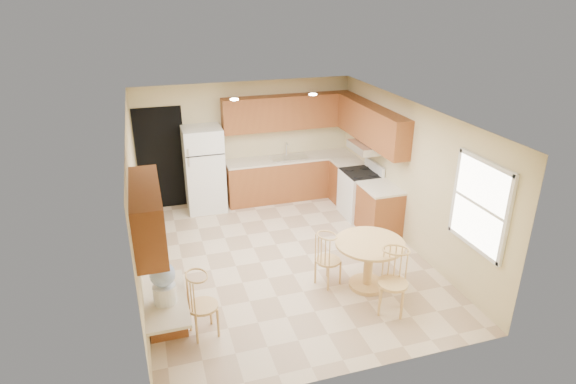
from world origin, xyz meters
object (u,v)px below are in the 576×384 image
object	(u,v)px
stove	(360,193)
dining_table	(369,258)
water_crock	(163,282)
refrigerator	(204,169)
chair_table_a	(330,257)
chair_table_b	(397,279)
chair_desk	(203,302)

from	to	relation	value
stove	dining_table	world-z (taller)	stove
water_crock	refrigerator	bearing A→B (deg)	75.87
refrigerator	stove	world-z (taller)	refrigerator
dining_table	chair_table_a	distance (m)	0.58
refrigerator	dining_table	distance (m)	4.06
dining_table	chair_table_b	xyz separation A→B (m)	(0.05, -0.74, 0.08)
refrigerator	dining_table	size ratio (longest dim) A/B	1.66
chair_table_a	chair_desk	distance (m)	2.07
dining_table	refrigerator	bearing A→B (deg)	118.46
refrigerator	water_crock	world-z (taller)	refrigerator
dining_table	water_crock	distance (m)	3.09
stove	dining_table	xyz separation A→B (m)	(-0.95, -2.34, 0.03)
dining_table	chair_desk	xyz separation A→B (m)	(-2.53, -0.45, 0.05)
water_crock	chair_table_b	bearing A→B (deg)	-2.41
chair_table_a	refrigerator	bearing A→B (deg)	176.90
stove	chair_table_a	size ratio (longest dim) A/B	1.28
water_crock	chair_table_a	bearing A→B (deg)	17.85
refrigerator	chair_desk	distance (m)	4.06
refrigerator	stove	size ratio (longest dim) A/B	1.58
refrigerator	stove	bearing A→B (deg)	-22.99
chair_desk	water_crock	size ratio (longest dim) A/B	1.48
dining_table	chair_table_b	world-z (taller)	chair_table_b
chair_desk	refrigerator	bearing A→B (deg)	160.73
chair_desk	water_crock	bearing A→B (deg)	-80.65
chair_table_b	dining_table	bearing A→B (deg)	-54.15
chair_table_a	chair_table_b	xyz separation A→B (m)	(0.60, -0.91, 0.06)
chair_table_b	water_crock	bearing A→B (deg)	29.57
chair_table_b	water_crock	world-z (taller)	water_crock
refrigerator	chair_desk	xyz separation A→B (m)	(-0.60, -4.01, -0.31)
stove	chair_table_a	bearing A→B (deg)	-124.61
refrigerator	chair_table_a	bearing A→B (deg)	-67.87
dining_table	chair_table_a	bearing A→B (deg)	162.98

